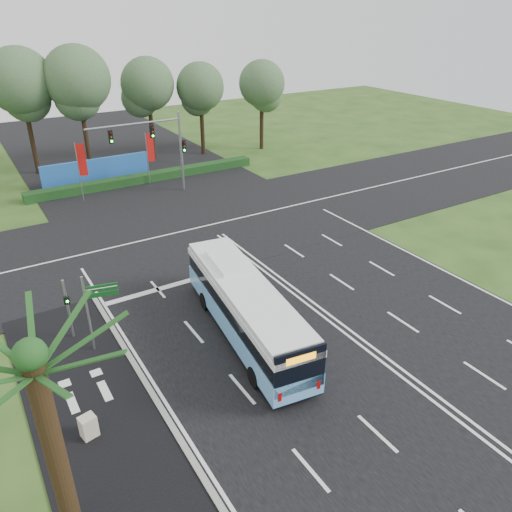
{
  "coord_description": "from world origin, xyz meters",
  "views": [
    {
      "loc": [
        -14.88,
        -19.76,
        15.25
      ],
      "look_at": [
        -1.6,
        2.0,
        2.25
      ],
      "focal_mm": 35.0,
      "sensor_mm": 36.0,
      "label": 1
    }
  ],
  "objects": [
    {
      "name": "blue_hoarding",
      "position": [
        -4.0,
        27.0,
        1.1
      ],
      "size": [
        10.0,
        0.3,
        2.2
      ],
      "primitive_type": "cube",
      "color": "#205BB2",
      "rests_on": "ground"
    },
    {
      "name": "ground",
      "position": [
        0.0,
        0.0,
        0.0
      ],
      "size": [
        120.0,
        120.0,
        0.0
      ],
      "primitive_type": "plane",
      "color": "#274517",
      "rests_on": "ground"
    },
    {
      "name": "banner_flag_left",
      "position": [
        -6.25,
        22.32,
        3.27
      ],
      "size": [
        0.72,
        0.28,
        5.05
      ],
      "rotation": [
        0.0,
        0.0,
        -0.31
      ],
      "color": "gray",
      "rests_on": "ground"
    },
    {
      "name": "street_sign",
      "position": [
        -11.04,
        1.18,
        2.58
      ],
      "size": [
        1.57,
        0.44,
        4.11
      ],
      "rotation": [
        0.0,
        0.0,
        -0.23
      ],
      "color": "gray",
      "rests_on": "ground"
    },
    {
      "name": "pedestrian_signal",
      "position": [
        -11.99,
        2.8,
        1.82
      ],
      "size": [
        0.3,
        0.41,
        3.33
      ],
      "rotation": [
        0.0,
        0.0,
        -0.27
      ],
      "color": "gray",
      "rests_on": "ground"
    },
    {
      "name": "hedge",
      "position": [
        0.0,
        24.5,
        0.4
      ],
      "size": [
        22.0,
        1.2,
        0.8
      ],
      "primitive_type": "cube",
      "color": "#153613",
      "rests_on": "ground"
    },
    {
      "name": "utility_cabinet",
      "position": [
        -13.02,
        -4.2,
        0.51
      ],
      "size": [
        0.7,
        0.62,
        1.01
      ],
      "primitive_type": "cube",
      "rotation": [
        0.0,
        0.0,
        0.21
      ],
      "color": "beige",
      "rests_on": "ground"
    },
    {
      "name": "city_bus",
      "position": [
        -4.43,
        -1.65,
        1.65
      ],
      "size": [
        3.86,
        11.64,
        3.28
      ],
      "rotation": [
        0.0,
        0.0,
        -0.13
      ],
      "color": "#64AAE9",
      "rests_on": "ground"
    },
    {
      "name": "banner_flag_mid",
      "position": [
        0.23,
        23.65,
        3.14
      ],
      "size": [
        0.71,
        0.13,
        4.83
      ],
      "rotation": [
        0.0,
        0.0,
        -0.1
      ],
      "color": "gray",
      "rests_on": "ground"
    },
    {
      "name": "kerb_strip",
      "position": [
        -10.1,
        -3.0,
        0.06
      ],
      "size": [
        0.25,
        18.0,
        0.12
      ],
      "primitive_type": "cube",
      "color": "gray",
      "rests_on": "ground"
    },
    {
      "name": "eucalyptus_row",
      "position": [
        -5.92,
        31.42,
        8.42
      ],
      "size": [
        42.92,
        9.19,
        12.46
      ],
      "color": "black",
      "rests_on": "ground"
    },
    {
      "name": "bike_path",
      "position": [
        -12.5,
        -3.0,
        0.03
      ],
      "size": [
        5.0,
        18.0,
        0.06
      ],
      "primitive_type": "cube",
      "color": "black",
      "rests_on": "ground"
    },
    {
      "name": "road_main",
      "position": [
        0.0,
        0.0,
        0.02
      ],
      "size": [
        20.0,
        120.0,
        0.04
      ],
      "primitive_type": "cube",
      "color": "black",
      "rests_on": "ground"
    },
    {
      "name": "traffic_light_gantry",
      "position": [
        0.21,
        20.5,
        4.66
      ],
      "size": [
        8.41,
        0.28,
        7.0
      ],
      "color": "gray",
      "rests_on": "ground"
    },
    {
      "name": "road_cross",
      "position": [
        0.0,
        12.0,
        0.03
      ],
      "size": [
        120.0,
        14.0,
        0.05
      ],
      "primitive_type": "cube",
      "color": "black",
      "rests_on": "ground"
    },
    {
      "name": "palm_tree",
      "position": [
        -14.5,
        -8.0,
        6.44
      ],
      "size": [
        3.2,
        3.2,
        7.65
      ],
      "color": "#382614",
      "rests_on": "ground"
    }
  ]
}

